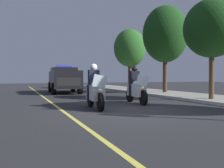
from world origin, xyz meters
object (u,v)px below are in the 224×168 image
police_motorcycle_lead_left (95,90)px  police_suv (64,79)px  tree_mid_block (212,29)px  tree_far_back (165,34)px  police_motorcycle_lead_right (136,88)px  tree_behind_suv (130,48)px

police_motorcycle_lead_left → police_suv: (-9.46, 0.59, 0.37)m
police_motorcycle_lead_left → tree_mid_block: bearing=96.7°
tree_mid_block → tree_far_back: 5.69m
police_motorcycle_lead_right → tree_far_back: 8.18m
police_motorcycle_lead_right → tree_far_back: (-5.30, 5.09, 3.60)m
police_motorcycle_lead_left → tree_mid_block: tree_mid_block is taller
police_motorcycle_lead_left → police_suv: police_suv is taller
police_motorcycle_lead_right → police_suv: bearing=-168.7°
police_suv → tree_far_back: bearing=65.1°
police_motorcycle_lead_right → police_suv: size_ratio=0.43×
police_motorcycle_lead_left → tree_far_back: tree_far_back is taller
police_motorcycle_lead_left → tree_far_back: 10.35m
police_motorcycle_lead_right → police_suv: police_suv is taller
tree_far_back → police_motorcycle_lead_left: bearing=-49.4°
police_suv → tree_behind_suv: bearing=116.6°
tree_far_back → police_motorcycle_lead_right: bearing=-43.9°
police_motorcycle_lead_right → tree_mid_block: 5.07m
tree_far_back → police_suv: bearing=-114.9°
tree_mid_block → tree_far_back: size_ratio=0.80×
police_suv → tree_mid_block: 10.78m
tree_mid_block → police_motorcycle_lead_right: bearing=-93.7°
police_suv → tree_mid_block: size_ratio=1.00×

